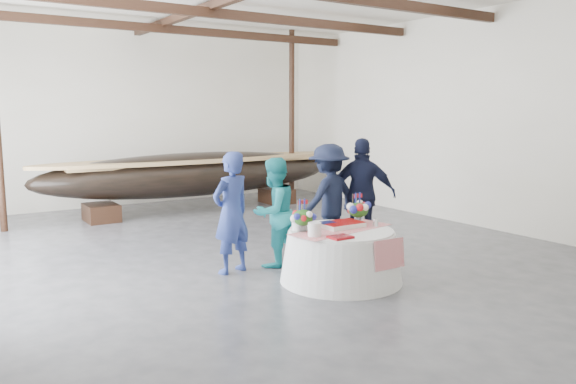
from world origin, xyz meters
TOP-DOWN VIEW (x-y plane):
  - floor at (0.00, 0.00)m, footprint 10.00×12.00m
  - wall_back at (0.00, 6.00)m, footprint 10.00×0.02m
  - wall_right at (5.00, 0.00)m, footprint 0.02×12.00m
  - pavilion_structure at (0.00, 0.72)m, footprint 9.80×11.76m
  - longboat_display at (0.73, 4.08)m, footprint 7.63×1.53m
  - banquet_table at (0.17, -2.27)m, footprint 1.75×1.75m
  - tabletop_items at (0.11, -2.12)m, footprint 1.69×0.95m
  - guest_woman_blue at (-0.95, -1.04)m, footprint 0.76×0.60m
  - guest_woman_teal at (-0.22, -1.06)m, footprint 0.99×0.86m
  - guest_man_left at (1.05, -0.80)m, footprint 1.31×0.90m
  - guest_man_right at (1.62, -1.02)m, footprint 1.20×1.10m

SIDE VIEW (x-z plane):
  - floor at x=0.00m, z-range -0.01..0.01m
  - banquet_table at x=0.17m, z-range 0.00..0.75m
  - guest_woman_teal at x=-0.22m, z-range 0.00..1.72m
  - tabletop_items at x=0.11m, z-range 0.70..1.10m
  - longboat_display at x=0.73m, z-range 0.20..1.63m
  - guest_woman_blue at x=-0.95m, z-range 0.00..1.84m
  - guest_man_left at x=1.05m, z-range 0.00..1.87m
  - guest_man_right at x=1.62m, z-range 0.00..1.97m
  - wall_back at x=0.00m, z-range 0.00..4.50m
  - wall_right at x=5.00m, z-range 0.00..4.50m
  - pavilion_structure at x=0.00m, z-range 1.75..6.25m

